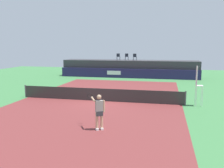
% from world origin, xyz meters
% --- Properties ---
extents(ground_plane, '(48.00, 48.00, 0.00)m').
position_xyz_m(ground_plane, '(0.00, 3.00, 0.00)').
color(ground_plane, '#3D7A42').
extents(court_inner, '(12.00, 22.00, 0.00)m').
position_xyz_m(court_inner, '(0.00, 0.00, 0.00)').
color(court_inner, maroon).
rests_on(court_inner, ground).
extents(sponsor_wall, '(18.00, 0.22, 1.20)m').
position_xyz_m(sponsor_wall, '(-0.01, 13.50, 0.60)').
color(sponsor_wall, '#231E4C').
rests_on(sponsor_wall, ground).
extents(spectator_platform, '(18.00, 2.80, 2.20)m').
position_xyz_m(spectator_platform, '(0.00, 15.30, 1.10)').
color(spectator_platform, '#38383D').
rests_on(spectator_platform, ground).
extents(spectator_chair_far_left, '(0.44, 0.44, 0.89)m').
position_xyz_m(spectator_chair_far_left, '(-1.58, 15.33, 2.69)').
color(spectator_chair_far_left, '#1E232D').
rests_on(spectator_chair_far_left, spectator_platform).
extents(spectator_chair_left, '(0.47, 0.47, 0.89)m').
position_xyz_m(spectator_chair_left, '(-0.46, 15.50, 2.69)').
color(spectator_chair_left, '#1E232D').
rests_on(spectator_chair_left, spectator_platform).
extents(spectator_chair_center, '(0.46, 0.46, 0.89)m').
position_xyz_m(spectator_chair_center, '(0.71, 15.08, 2.69)').
color(spectator_chair_center, '#1E232D').
rests_on(spectator_chair_center, spectator_platform).
extents(umpire_chair, '(0.47, 0.47, 2.76)m').
position_xyz_m(umpire_chair, '(6.96, -0.01, 1.59)').
color(umpire_chair, white).
rests_on(umpire_chair, ground).
extents(tennis_net, '(12.40, 0.02, 0.95)m').
position_xyz_m(tennis_net, '(0.00, 0.00, 0.47)').
color(tennis_net, '#2D2D2D').
rests_on(tennis_net, ground).
extents(net_post_near, '(0.10, 0.10, 1.00)m').
position_xyz_m(net_post_near, '(-6.20, 0.00, 0.50)').
color(net_post_near, '#4C4C51').
rests_on(net_post_near, ground).
extents(net_post_far, '(0.10, 0.10, 1.00)m').
position_xyz_m(net_post_far, '(6.20, 0.00, 0.50)').
color(net_post_far, '#4C4C51').
rests_on(net_post_far, ground).
extents(tennis_player, '(1.08, 1.02, 1.77)m').
position_xyz_m(tennis_player, '(1.67, -6.15, 0.96)').
color(tennis_player, white).
rests_on(tennis_player, court_inner).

